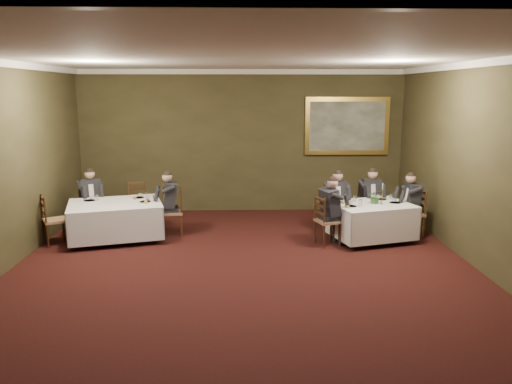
{
  "coord_description": "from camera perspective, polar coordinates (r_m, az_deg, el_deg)",
  "views": [
    {
      "loc": [
        -0.05,
        -7.39,
        3.01
      ],
      "look_at": [
        0.24,
        1.68,
        1.15
      ],
      "focal_mm": 35.0,
      "sensor_mm": 36.0,
      "label": 1
    }
  ],
  "objects": [
    {
      "name": "chair_main_endleft",
      "position": [
        9.96,
        8.13,
        -4.42
      ],
      "size": [
        0.54,
        0.55,
        1.0
      ],
      "rotation": [
        0.0,
        0.0,
        -1.24
      ],
      "color": "#8B6747",
      "rests_on": "ground"
    },
    {
      "name": "diner_main_backright",
      "position": [
        11.21,
        12.85,
        -1.58
      ],
      "size": [
        0.48,
        0.54,
        1.35
      ],
      "rotation": [
        0.0,
        0.0,
        3.31
      ],
      "color": "black",
      "rests_on": "chair_main_backright"
    },
    {
      "name": "diner_main_backleft",
      "position": [
        10.82,
        9.06,
        -1.9
      ],
      "size": [
        0.48,
        0.54,
        1.35
      ],
      "rotation": [
        0.0,
        0.0,
        3.31
      ],
      "color": "black",
      "rests_on": "chair_main_backleft"
    },
    {
      "name": "diner_main_endright",
      "position": [
        10.87,
        17.45,
        -2.24
      ],
      "size": [
        0.49,
        0.43,
        1.35
      ],
      "rotation": [
        0.0,
        0.0,
        1.6
      ],
      "color": "black",
      "rests_on": "chair_main_endright"
    },
    {
      "name": "candlestick",
      "position": [
        10.3,
        14.21,
        -0.45
      ],
      "size": [
        0.06,
        0.06,
        0.44
      ],
      "color": "#AA8B34",
      "rests_on": "table_main"
    },
    {
      "name": "chair_sec_endleft",
      "position": [
        10.68,
        -21.97,
        -4.07
      ],
      "size": [
        0.58,
        0.59,
        1.0
      ],
      "rotation": [
        0.0,
        0.0,
        -1.06
      ],
      "color": "#8B6747",
      "rests_on": "ground"
    },
    {
      "name": "centerpiece",
      "position": [
        10.31,
        13.49,
        -0.45
      ],
      "size": [
        0.29,
        0.26,
        0.3
      ],
      "primitive_type": "imported",
      "rotation": [
        0.0,
        0.0,
        -0.09
      ],
      "color": "#2D5926",
      "rests_on": "table_main"
    },
    {
      "name": "table_second",
      "position": [
        10.58,
        -15.75,
        -2.86
      ],
      "size": [
        2.14,
        1.82,
        0.67
      ],
      "rotation": [
        0.0,
        0.0,
        0.26
      ],
      "color": "black",
      "rests_on": "ground"
    },
    {
      "name": "diner_sec_endright",
      "position": [
        10.64,
        -9.55,
        -2.15
      ],
      "size": [
        0.53,
        0.46,
        1.35
      ],
      "rotation": [
        0.0,
        0.0,
        1.71
      ],
      "color": "black",
      "rests_on": "chair_sec_endright"
    },
    {
      "name": "place_setting_table_second",
      "position": [
        10.9,
        -18.19,
        -0.72
      ],
      "size": [
        0.33,
        0.31,
        0.14
      ],
      "color": "white",
      "rests_on": "table_second"
    },
    {
      "name": "chair_sec_backright",
      "position": [
        11.56,
        -13.36,
        -2.37
      ],
      "size": [
        0.52,
        0.51,
        1.0
      ],
      "rotation": [
        0.0,
        0.0,
        3.36
      ],
      "color": "#8B6747",
      "rests_on": "ground"
    },
    {
      "name": "chair_main_endright",
      "position": [
        10.93,
        17.43,
        -3.4
      ],
      "size": [
        0.43,
        0.45,
        1.0
      ],
      "rotation": [
        0.0,
        0.0,
        1.6
      ],
      "color": "#8B6747",
      "rests_on": "ground"
    },
    {
      "name": "ceiling",
      "position": [
        7.4,
        -1.52,
        15.37
      ],
      "size": [
        8.0,
        10.0,
        0.1
      ],
      "primitive_type": "cube",
      "color": "silver",
      "rests_on": "back_wall"
    },
    {
      "name": "chair_sec_backleft",
      "position": [
        11.55,
        -18.28,
        -2.66
      ],
      "size": [
        0.59,
        0.58,
        1.0
      ],
      "rotation": [
        0.0,
        0.0,
        3.63
      ],
      "color": "#8B6747",
      "rests_on": "ground"
    },
    {
      "name": "crown_molding",
      "position": [
        7.4,
        -1.52,
        14.9
      ],
      "size": [
        8.0,
        10.0,
        0.12
      ],
      "color": "white",
      "rests_on": "back_wall"
    },
    {
      "name": "table_main",
      "position": [
        10.37,
        13.04,
        -3.02
      ],
      "size": [
        1.82,
        1.56,
        0.67
      ],
      "rotation": [
        0.0,
        0.0,
        0.28
      ],
      "color": "black",
      "rests_on": "ground"
    },
    {
      "name": "diner_sec_backleft",
      "position": [
        11.49,
        -18.34,
        -1.57
      ],
      "size": [
        0.58,
        0.61,
        1.35
      ],
      "rotation": [
        0.0,
        0.0,
        3.63
      ],
      "color": "black",
      "rests_on": "chair_sec_backleft"
    },
    {
      "name": "chair_main_backright",
      "position": [
        11.28,
        12.78,
        -2.69
      ],
      "size": [
        0.5,
        0.49,
        1.0
      ],
      "rotation": [
        0.0,
        0.0,
        3.31
      ],
      "color": "#8B6747",
      "rests_on": "ground"
    },
    {
      "name": "front_wall",
      "position": [
        2.7,
        -0.66,
        -16.31
      ],
      "size": [
        8.0,
        0.1,
        3.5
      ],
      "primitive_type": "cube",
      "color": "#333019",
      "rests_on": "ground"
    },
    {
      "name": "painting",
      "position": [
        12.63,
        10.36,
        7.42
      ],
      "size": [
        2.08,
        0.09,
        1.42
      ],
      "color": "gold",
      "rests_on": "back_wall"
    },
    {
      "name": "chair_main_backleft",
      "position": [
        10.89,
        9.0,
        -3.06
      ],
      "size": [
        0.51,
        0.49,
        1.0
      ],
      "rotation": [
        0.0,
        0.0,
        3.31
      ],
      "color": "#8B6747",
      "rests_on": "ground"
    },
    {
      "name": "diner_main_endleft",
      "position": [
        9.91,
        8.22,
        -3.14
      ],
      "size": [
        0.58,
        0.53,
        1.35
      ],
      "rotation": [
        0.0,
        0.0,
        -1.24
      ],
      "color": "black",
      "rests_on": "chair_main_endleft"
    },
    {
      "name": "place_setting_table_main",
      "position": [
        10.4,
        10.5,
        -0.9
      ],
      "size": [
        0.33,
        0.31,
        0.14
      ],
      "color": "white",
      "rests_on": "table_main"
    },
    {
      "name": "ground",
      "position": [
        7.98,
        -1.38,
        -10.59
      ],
      "size": [
        10.0,
        10.0,
        0.0
      ],
      "primitive_type": "plane",
      "color": "black",
      "rests_on": "ground"
    },
    {
      "name": "right_wall",
      "position": [
        8.52,
        26.58,
        1.84
      ],
      "size": [
        0.1,
        10.0,
        3.5
      ],
      "primitive_type": "cube",
      "color": "#333019",
      "rests_on": "ground"
    },
    {
      "name": "chair_sec_endright",
      "position": [
        10.7,
        -9.45,
        -3.34
      ],
      "size": [
        0.48,
        0.49,
        1.0
      ],
      "rotation": [
        0.0,
        0.0,
        1.71
      ],
      "color": "#8B6747",
      "rests_on": "ground"
    },
    {
      "name": "back_wall",
      "position": [
        12.45,
        -1.61,
        5.78
      ],
      "size": [
        8.0,
        0.1,
        3.5
      ],
      "primitive_type": "cube",
      "color": "#333019",
      "rests_on": "ground"
    }
  ]
}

